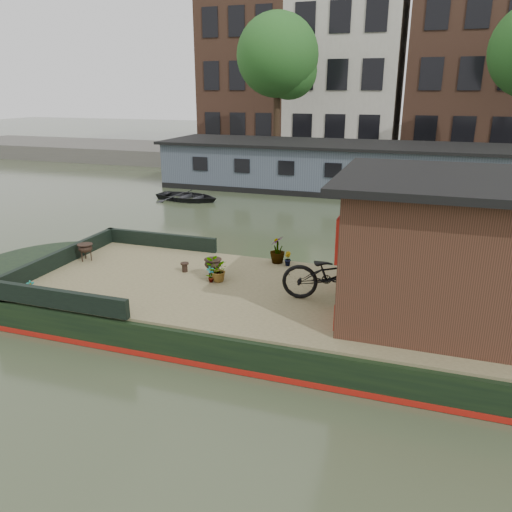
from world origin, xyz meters
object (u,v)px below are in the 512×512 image
(brazier_front, at_px, (213,268))
(brazier_rear, at_px, (86,252))
(bicycle, at_px, (335,275))
(potted_plant_a, at_px, (211,274))
(dinghy, at_px, (188,193))
(cabin, at_px, (456,248))

(brazier_front, xyz_separation_m, brazier_rear, (-3.20, 0.10, -0.01))
(bicycle, xyz_separation_m, brazier_front, (-2.60, 0.37, -0.31))
(potted_plant_a, relative_size, brazier_rear, 0.86)
(potted_plant_a, distance_m, brazier_front, 0.26)
(bicycle, bearing_deg, brazier_rear, 77.61)
(brazier_front, xyz_separation_m, dinghy, (-5.23, 9.48, -0.57))
(bicycle, bearing_deg, cabin, -97.43)
(bicycle, distance_m, brazier_rear, 5.83)
(cabin, xyz_separation_m, bicycle, (-1.99, -0.01, -0.71))
(brazier_rear, bearing_deg, potted_plant_a, -6.15)
(bicycle, relative_size, brazier_front, 4.72)
(dinghy, bearing_deg, potted_plant_a, -144.80)
(brazier_front, distance_m, brazier_rear, 3.20)
(brazier_rear, relative_size, dinghy, 0.14)
(potted_plant_a, bearing_deg, cabin, -1.28)
(brazier_front, relative_size, dinghy, 0.15)
(brazier_rear, bearing_deg, dinghy, 102.18)
(cabin, xyz_separation_m, potted_plant_a, (-4.53, 0.10, -1.06))
(cabin, relative_size, brazier_rear, 10.17)
(brazier_rear, height_order, dinghy, brazier_rear)
(dinghy, bearing_deg, cabin, -128.34)
(bicycle, height_order, dinghy, bicycle)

